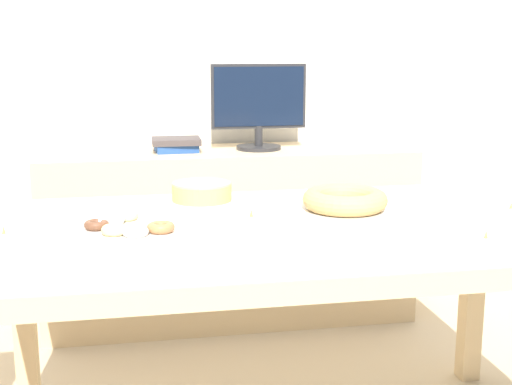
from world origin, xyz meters
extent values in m
cube|color=silver|center=(0.00, 1.45, 1.30)|extent=(8.00, 0.10, 2.60)
cube|color=silver|center=(0.00, 0.00, 0.73)|extent=(1.70, 0.84, 0.04)
cube|color=#D1B284|center=(0.00, -0.39, 0.68)|extent=(1.73, 0.08, 0.06)
cube|color=#D1B284|center=(0.00, 0.39, 0.68)|extent=(1.73, 0.08, 0.06)
cube|color=#D1B284|center=(-0.80, 0.37, 0.34)|extent=(0.07, 0.07, 0.69)
cube|color=#D1B284|center=(0.80, 0.37, 0.34)|extent=(0.07, 0.07, 0.69)
cube|color=#D1B284|center=(0.00, 1.15, 0.39)|extent=(1.65, 0.44, 0.79)
cylinder|color=#262628|center=(0.14, 1.15, 0.79)|extent=(0.20, 0.20, 0.02)
cylinder|color=#262628|center=(0.14, 1.15, 0.85)|extent=(0.04, 0.04, 0.09)
cube|color=#262628|center=(0.14, 1.15, 1.02)|extent=(0.42, 0.02, 0.28)
cube|color=black|center=(0.14, 1.14, 1.02)|extent=(0.40, 0.00, 0.26)
cube|color=#23478C|center=(-0.23, 1.15, 0.80)|extent=(0.19, 0.16, 0.03)
cube|color=#3F3838|center=(-0.23, 1.15, 0.83)|extent=(0.21, 0.18, 0.03)
cylinder|color=silver|center=(-0.22, 0.25, 0.75)|extent=(0.29, 0.29, 0.01)
cylinder|color=tan|center=(-0.22, 0.25, 0.79)|extent=(0.19, 0.19, 0.05)
cylinder|color=#F4CA7D|center=(-0.22, 0.25, 0.81)|extent=(0.19, 0.19, 0.01)
cylinder|color=silver|center=(0.19, 0.05, 0.75)|extent=(0.31, 0.31, 0.01)
torus|color=tan|center=(0.19, 0.05, 0.79)|extent=(0.26, 0.26, 0.06)
cylinder|color=silver|center=(-0.44, -0.07, 0.76)|extent=(0.37, 0.37, 0.01)
torus|color=white|center=(-0.37, -0.07, 0.77)|extent=(0.07, 0.07, 0.02)
torus|color=pink|center=(-0.37, -0.01, 0.77)|extent=(0.07, 0.07, 0.02)
torus|color=#EAD184|center=(-0.46, 0.03, 0.77)|extent=(0.07, 0.07, 0.02)
torus|color=white|center=(-0.50, -0.02, 0.77)|extent=(0.08, 0.08, 0.02)
torus|color=brown|center=(-0.53, -0.06, 0.77)|extent=(0.07, 0.07, 0.02)
torus|color=#EAD184|center=(-0.49, -0.13, 0.77)|extent=(0.07, 0.07, 0.02)
torus|color=white|center=(-0.43, -0.15, 0.77)|extent=(0.07, 0.07, 0.02)
torus|color=#B27042|center=(-0.37, -0.12, 0.78)|extent=(0.07, 0.07, 0.03)
cylinder|color=silver|center=(0.64, 0.10, 0.75)|extent=(0.21, 0.21, 0.01)
cylinder|color=silver|center=(0.64, 0.10, 0.76)|extent=(0.21, 0.21, 0.01)
cylinder|color=silver|center=(0.64, 0.10, 0.77)|extent=(0.21, 0.21, 0.01)
cylinder|color=silver|center=(0.64, 0.10, 0.78)|extent=(0.21, 0.21, 0.01)
cylinder|color=silver|center=(0.64, 0.10, 0.79)|extent=(0.21, 0.21, 0.01)
cylinder|color=silver|center=(0.64, 0.10, 0.80)|extent=(0.21, 0.21, 0.01)
cylinder|color=silver|center=(0.64, 0.10, 0.81)|extent=(0.21, 0.21, 0.01)
cylinder|color=silver|center=(0.45, -0.34, 0.76)|extent=(0.04, 0.04, 0.02)
cylinder|color=white|center=(0.45, -0.34, 0.76)|extent=(0.03, 0.03, 0.00)
cone|color=#F9B74C|center=(0.45, -0.34, 0.78)|extent=(0.01, 0.01, 0.02)
cylinder|color=silver|center=(-0.10, -0.01, 0.76)|extent=(0.04, 0.04, 0.02)
cylinder|color=white|center=(-0.10, -0.01, 0.76)|extent=(0.03, 0.03, 0.00)
cone|color=#F9B74C|center=(-0.10, -0.01, 0.78)|extent=(0.01, 0.01, 0.02)
cylinder|color=silver|center=(0.68, -0.05, 0.76)|extent=(0.04, 0.04, 0.02)
cylinder|color=white|center=(0.68, -0.05, 0.76)|extent=(0.03, 0.03, 0.00)
cone|color=#F9B74C|center=(0.68, -0.05, 0.78)|extent=(0.01, 0.01, 0.02)
cylinder|color=silver|center=(-0.77, -0.07, 0.76)|extent=(0.04, 0.04, 0.02)
cylinder|color=white|center=(-0.77, -0.07, 0.76)|extent=(0.03, 0.03, 0.00)
cone|color=#F9B74C|center=(-0.77, -0.07, 0.78)|extent=(0.01, 0.01, 0.02)
camera|label=1|loc=(-0.45, -1.96, 1.25)|focal=50.00mm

